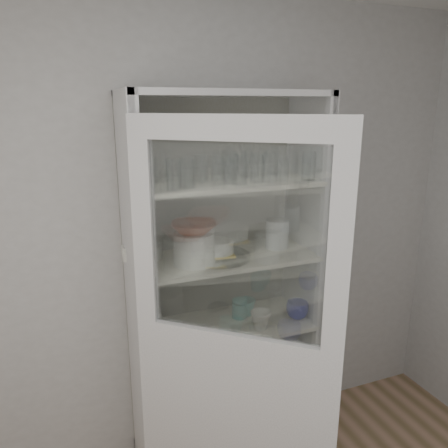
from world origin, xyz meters
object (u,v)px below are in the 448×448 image
object	(u,v)px
grey_bowl_stack	(277,234)
cream_dish	(192,388)
plate_stack_back	(142,251)
mug_teal	(246,307)
goblet_0	(139,165)
tin_box	(242,377)
mug_white	(261,320)
goblet_1	(228,161)
yellow_trivet	(218,254)
terracotta_bowl	(194,227)
glass_platter	(218,256)
plate_stack_front	(194,254)
goblet_3	(273,158)
mug_blue	(297,310)
white_ramekin	(218,246)
white_canister	(150,325)
teal_jar	(239,309)
measuring_cups	(198,333)
cream_bowl	(194,239)
cupboard_door	(234,380)
goblet_2	(248,162)
pantry_cabinet	(220,305)

from	to	relation	value
grey_bowl_stack	cream_dish	world-z (taller)	grey_bowl_stack
plate_stack_back	mug_teal	world-z (taller)	plate_stack_back
goblet_0	tin_box	bearing A→B (deg)	-10.59
mug_teal	mug_white	size ratio (longest dim) A/B	0.94
goblet_1	yellow_trivet	world-z (taller)	goblet_1
terracotta_bowl	tin_box	size ratio (longest dim) A/B	1.18
yellow_trivet	grey_bowl_stack	bearing A→B (deg)	6.36
glass_platter	tin_box	world-z (taller)	glass_platter
plate_stack_back	glass_platter	bearing A→B (deg)	-22.49
plate_stack_front	terracotta_bowl	size ratio (longest dim) A/B	0.94
goblet_3	mug_blue	world-z (taller)	goblet_3
goblet_0	white_ramekin	size ratio (longest dim) A/B	1.07
white_canister	tin_box	world-z (taller)	white_canister
plate_stack_front	teal_jar	world-z (taller)	plate_stack_front
glass_platter	goblet_1	bearing A→B (deg)	49.93
plate_stack_front	plate_stack_back	xyz separation A→B (m)	(-0.23, 0.18, -0.01)
plate_stack_back	measuring_cups	size ratio (longest dim) A/B	2.05
mug_blue	goblet_0	bearing A→B (deg)	152.15
cream_bowl	cream_dish	distance (m)	0.89
yellow_trivet	mug_teal	xyz separation A→B (m)	(0.20, 0.08, -0.38)
goblet_3	mug_white	world-z (taller)	goblet_3
cupboard_door	tin_box	size ratio (longest dim) A/B	10.68
mug_teal	measuring_cups	size ratio (longest dim) A/B	1.02
glass_platter	mug_blue	distance (m)	0.58
terracotta_bowl	glass_platter	bearing A→B (deg)	11.55
plate_stack_front	goblet_2	bearing A→B (deg)	20.26
yellow_trivet	tin_box	world-z (taller)	yellow_trivet
plate_stack_front	mug_blue	xyz separation A→B (m)	(0.59, -0.03, -0.40)
goblet_2	plate_stack_back	xyz separation A→B (m)	(-0.57, 0.05, -0.44)
cream_bowl	measuring_cups	bearing A→B (deg)	-83.00
cream_dish	cupboard_door	bearing A→B (deg)	-85.50
goblet_1	white_ramekin	xyz separation A→B (m)	(-0.11, -0.13, -0.42)
cream_bowl	white_ramekin	distance (m)	0.16
measuring_cups	glass_platter	bearing A→B (deg)	23.33
cream_bowl	tin_box	bearing A→B (deg)	10.50
glass_platter	mug_blue	bearing A→B (deg)	-7.77
terracotta_bowl	white_ramekin	xyz separation A→B (m)	(0.14, 0.03, -0.12)
goblet_2	yellow_trivet	size ratio (longest dim) A/B	1.05
white_ramekin	tin_box	distance (m)	0.85
yellow_trivet	tin_box	size ratio (longest dim) A/B	0.81
yellow_trivet	cream_dish	world-z (taller)	yellow_trivet
grey_bowl_stack	white_canister	xyz separation A→B (m)	(-0.73, -0.01, -0.41)
goblet_1	cream_dish	world-z (taller)	goblet_1
goblet_1	white_canister	xyz separation A→B (m)	(-0.47, -0.10, -0.81)
grey_bowl_stack	measuring_cups	bearing A→B (deg)	-168.78
yellow_trivet	pantry_cabinet	bearing A→B (deg)	64.61
pantry_cabinet	teal_jar	size ratio (longest dim) A/B	20.47
white_ramekin	pantry_cabinet	bearing A→B (deg)	64.61
white_canister	measuring_cups	bearing A→B (deg)	-21.11
goblet_0	mug_blue	world-z (taller)	goblet_0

